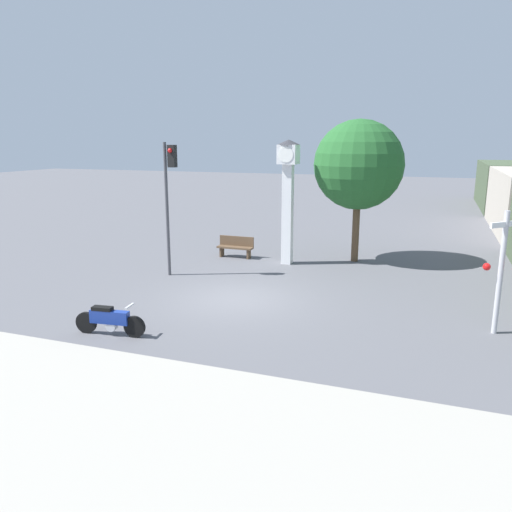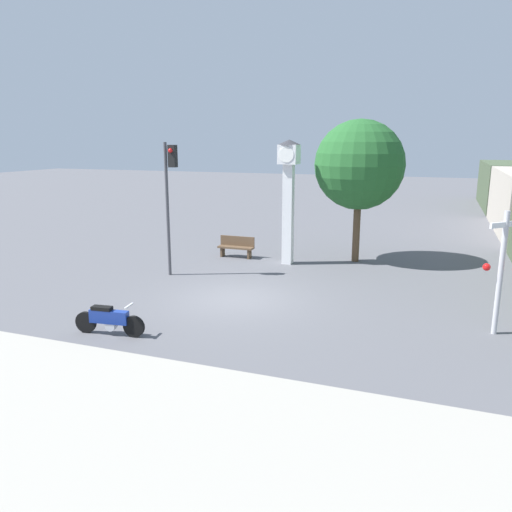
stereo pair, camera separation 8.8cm
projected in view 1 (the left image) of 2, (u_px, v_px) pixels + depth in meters
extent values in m
plane|color=#56565B|center=(236.00, 299.00, 16.29)|extent=(120.00, 120.00, 0.00)
cube|color=#9E998E|center=(69.00, 427.00, 8.94)|extent=(36.00, 6.00, 0.10)
cylinder|color=black|center=(135.00, 327.00, 13.05)|extent=(0.59, 0.17, 0.58)
cylinder|color=black|center=(86.00, 323.00, 13.35)|extent=(0.59, 0.17, 0.58)
cube|color=navy|center=(110.00, 317.00, 13.15)|extent=(1.09, 0.34, 0.35)
cube|color=black|center=(102.00, 308.00, 13.15)|extent=(0.57, 0.29, 0.10)
cylinder|color=silver|center=(112.00, 326.00, 13.20)|extent=(0.29, 0.23, 0.27)
cube|color=silver|center=(130.00, 306.00, 12.95)|extent=(0.11, 0.43, 0.04)
cube|color=white|center=(288.00, 215.00, 20.51)|extent=(0.40, 0.40, 4.12)
cube|color=white|center=(288.00, 154.00, 19.96)|extent=(0.76, 0.76, 0.76)
cylinder|color=white|center=(286.00, 155.00, 19.60)|extent=(0.61, 0.02, 0.61)
cone|color=#333338|center=(289.00, 142.00, 19.85)|extent=(0.92, 0.92, 0.20)
cube|color=#425138|center=(500.00, 185.00, 38.22)|extent=(2.80, 10.94, 3.40)
cylinder|color=#47474C|center=(167.00, 210.00, 18.63)|extent=(0.12, 0.12, 4.99)
cube|color=black|center=(172.00, 156.00, 18.08)|extent=(0.28, 0.24, 0.80)
sphere|color=red|center=(170.00, 151.00, 17.90)|extent=(0.16, 0.16, 0.16)
cylinder|color=#B7B7BC|center=(500.00, 274.00, 13.03)|extent=(0.14, 0.14, 3.31)
cube|color=white|center=(506.00, 224.00, 12.74)|extent=(0.82, 0.82, 0.14)
sphere|color=red|center=(487.00, 267.00, 13.07)|extent=(0.20, 0.20, 0.20)
cylinder|color=brown|center=(356.00, 231.00, 21.10)|extent=(0.30, 0.30, 2.60)
sphere|color=#235B28|center=(359.00, 165.00, 20.48)|extent=(3.68, 3.68, 3.68)
cube|color=brown|center=(235.00, 247.00, 21.95)|extent=(1.60, 0.44, 0.08)
cube|color=brown|center=(237.00, 241.00, 22.06)|extent=(1.60, 0.06, 0.44)
cube|color=brown|center=(222.00, 252.00, 22.21)|extent=(0.08, 0.35, 0.41)
cube|color=brown|center=(249.00, 254.00, 21.79)|extent=(0.08, 0.35, 0.41)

